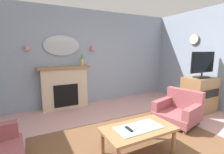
% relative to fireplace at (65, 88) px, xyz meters
% --- Properties ---
extents(wall_back, '(6.96, 0.10, 2.74)m').
position_rel_fireplace_xyz_m(wall_back, '(0.61, 0.22, 0.80)').
color(wall_back, '#8C9EB2').
rests_on(wall_back, ground).
extents(patterned_rug, '(3.20, 2.40, 0.01)m').
position_rel_fireplace_xyz_m(patterned_rug, '(0.61, -2.52, -0.56)').
color(patterned_rug, brown).
rests_on(patterned_rug, ground).
extents(fireplace, '(1.36, 0.36, 1.16)m').
position_rel_fireplace_xyz_m(fireplace, '(0.00, 0.00, 0.00)').
color(fireplace, beige).
rests_on(fireplace, ground).
extents(mantel_vase_centre, '(0.10, 0.10, 0.34)m').
position_rel_fireplace_xyz_m(mantel_vase_centre, '(0.50, -0.03, 0.77)').
color(mantel_vase_centre, tan).
rests_on(mantel_vase_centre, fireplace).
extents(wall_mirror, '(0.96, 0.06, 0.56)m').
position_rel_fireplace_xyz_m(wall_mirror, '(-0.00, 0.14, 1.14)').
color(wall_mirror, '#B2BCC6').
extents(wall_sconce_left, '(0.14, 0.14, 0.14)m').
position_rel_fireplace_xyz_m(wall_sconce_left, '(-0.85, 0.09, 1.09)').
color(wall_sconce_left, '#D17066').
extents(wall_sconce_right, '(0.14, 0.14, 0.14)m').
position_rel_fireplace_xyz_m(wall_sconce_right, '(0.85, 0.09, 1.09)').
color(wall_sconce_right, '#D17066').
extents(wall_clock, '(0.04, 0.31, 0.31)m').
position_rel_fireplace_xyz_m(wall_clock, '(3.55, -1.22, 1.33)').
color(wall_clock, silver).
extents(coffee_table, '(1.10, 0.60, 0.45)m').
position_rel_fireplace_xyz_m(coffee_table, '(0.55, -2.62, -0.19)').
color(coffee_table, olive).
rests_on(coffee_table, ground).
extents(tv_remote, '(0.04, 0.16, 0.02)m').
position_rel_fireplace_xyz_m(tv_remote, '(0.38, -2.61, -0.12)').
color(tv_remote, black).
rests_on(tv_remote, coffee_table).
extents(armchair_beside_couch, '(0.99, 0.98, 0.71)m').
position_rel_fireplace_xyz_m(armchair_beside_couch, '(2.03, -2.11, -0.27)').
color(armchair_beside_couch, '#934C51').
rests_on(armchair_beside_couch, ground).
extents(tv_cabinet, '(0.80, 0.57, 0.90)m').
position_rel_fireplace_xyz_m(tv_cabinet, '(3.04, -1.88, -0.12)').
color(tv_cabinet, olive).
rests_on(tv_cabinet, ground).
extents(tv_flatscreen, '(0.84, 0.24, 0.65)m').
position_rel_fireplace_xyz_m(tv_flatscreen, '(3.04, -1.90, 0.68)').
color(tv_flatscreen, black).
rests_on(tv_flatscreen, tv_cabinet).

